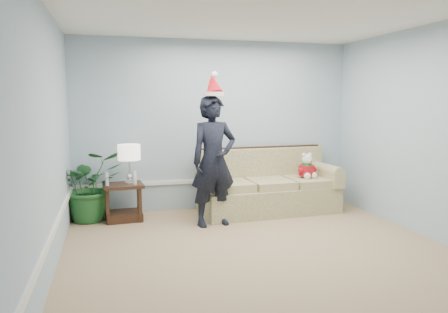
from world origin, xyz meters
The scene contains 10 objects.
room_shell centered at (0.00, 0.00, 1.35)m, with size 4.54×5.04×2.74m.
wainscot_trim centered at (-1.18, 1.18, 0.45)m, with size 4.49×4.99×0.06m.
sofa centered at (0.73, 2.06, 0.35)m, with size 2.17×1.02×1.00m.
side_table centered at (-1.49, 2.06, 0.21)m, with size 0.60×0.51×0.54m.
table_lamp centered at (-1.40, 2.03, 0.98)m, with size 0.32×0.32×0.58m.
candle_pair centered at (-1.52, 1.98, 0.63)m, with size 0.44×0.05×0.19m.
houseplant centered at (-1.96, 2.19, 0.52)m, with size 0.93×0.81×1.04m, color #1E5725.
man centered at (-0.27, 1.50, 0.91)m, with size 0.66×0.44×1.82m, color black.
santa_hat centered at (-0.27, 1.52, 1.95)m, with size 0.36×0.38×0.34m.
teddy_bear centered at (1.36, 1.95, 0.67)m, with size 0.30×0.31×0.41m.
Camera 1 is at (-1.66, -4.35, 1.75)m, focal length 35.00 mm.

